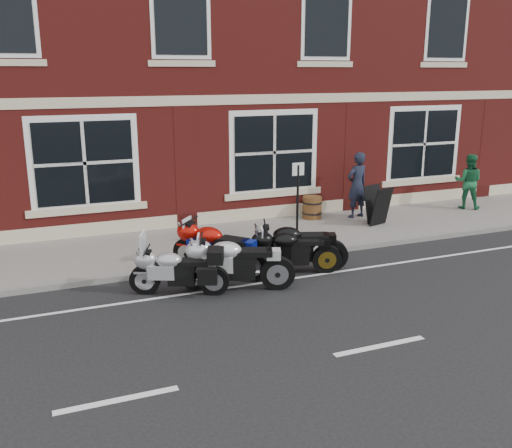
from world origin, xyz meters
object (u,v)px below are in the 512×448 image
object	(u,v)px
moto_touring_silver	(176,269)
a_board_sign	(378,205)
barrel_planter	(312,207)
pedestrian_left	(357,185)
moto_sport_red	(219,247)
pedestrian_right	(468,181)
parking_sign	(298,201)
moto_sport_black	(291,250)
moto_sport_silver	(235,261)
moto_naked_black	(294,245)

from	to	relation	value
moto_touring_silver	a_board_sign	xyz separation A→B (m)	(6.18, 2.57, 0.13)
a_board_sign	barrel_planter	distance (m)	1.82
pedestrian_left	moto_sport_red	bearing A→B (deg)	17.50
pedestrian_right	parking_sign	bearing A→B (deg)	57.75
moto_touring_silver	pedestrian_right	bearing A→B (deg)	-48.26
moto_touring_silver	parking_sign	xyz separation A→B (m)	(3.16, 1.28, 0.79)
a_board_sign	parking_sign	bearing A→B (deg)	-172.93
moto_sport_black	moto_sport_silver	distance (m)	1.46
moto_touring_silver	pedestrian_right	distance (m)	10.23
moto_touring_silver	a_board_sign	world-z (taller)	moto_touring_silver
moto_sport_black	moto_naked_black	size ratio (longest dim) A/B	0.93
moto_sport_silver	moto_touring_silver	bearing A→B (deg)	100.87
moto_sport_black	pedestrian_right	size ratio (longest dim) A/B	1.21
moto_sport_red	moto_sport_silver	world-z (taller)	moto_sport_red
moto_sport_black	pedestrian_left	world-z (taller)	pedestrian_left
moto_touring_silver	barrel_planter	distance (m)	6.17
moto_touring_silver	pedestrian_left	xyz separation A→B (m)	(6.08, 3.46, 0.53)
pedestrian_left	barrel_planter	distance (m)	1.40
moto_naked_black	moto_touring_silver	bearing A→B (deg)	116.75
pedestrian_left	moto_naked_black	bearing A→B (deg)	31.12
moto_sport_red	barrel_planter	world-z (taller)	moto_sport_red
moto_sport_red	moto_sport_silver	xyz separation A→B (m)	(0.01, -0.96, -0.01)
a_board_sign	parking_sign	distance (m)	3.35
moto_touring_silver	moto_sport_black	world-z (taller)	moto_touring_silver
moto_naked_black	pedestrian_right	xyz separation A→B (m)	(7.09, 2.78, 0.37)
moto_sport_black	pedestrian_right	xyz separation A→B (m)	(7.22, 2.92, 0.41)
moto_naked_black	a_board_sign	distance (m)	4.17
moto_sport_black	pedestrian_left	bearing A→B (deg)	-30.48
moto_touring_silver	moto_naked_black	bearing A→B (deg)	-58.29
pedestrian_left	barrel_planter	bearing A→B (deg)	-26.56
moto_sport_red	pedestrian_left	xyz separation A→B (m)	(4.98, 2.69, 0.45)
moto_sport_black	moto_naked_black	bearing A→B (deg)	-25.51
moto_sport_red	moto_sport_black	size ratio (longest dim) A/B	0.92
pedestrian_right	parking_sign	size ratio (longest dim) A/B	0.80
moto_sport_black	pedestrian_right	world-z (taller)	pedestrian_right
moto_sport_red	pedestrian_right	distance (m)	8.96
moto_sport_red	moto_naked_black	bearing A→B (deg)	-54.89
barrel_planter	moto_touring_silver	bearing A→B (deg)	-141.96
moto_sport_red	moto_sport_silver	bearing A→B (deg)	-129.53
moto_sport_black	parking_sign	bearing A→B (deg)	-14.21
barrel_planter	a_board_sign	bearing A→B (deg)	-42.92
a_board_sign	moto_sport_black	bearing A→B (deg)	-163.42
moto_sport_black	moto_sport_silver	size ratio (longest dim) A/B	0.93
moto_touring_silver	moto_sport_silver	bearing A→B (deg)	-76.01
parking_sign	a_board_sign	bearing A→B (deg)	21.62
moto_sport_silver	barrel_planter	bearing A→B (deg)	-22.44
moto_sport_silver	parking_sign	xyz separation A→B (m)	(2.05, 1.47, 0.72)
moto_sport_black	a_board_sign	world-z (taller)	a_board_sign
moto_naked_black	parking_sign	bearing A→B (deg)	-10.49
a_board_sign	barrel_planter	world-z (taller)	a_board_sign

